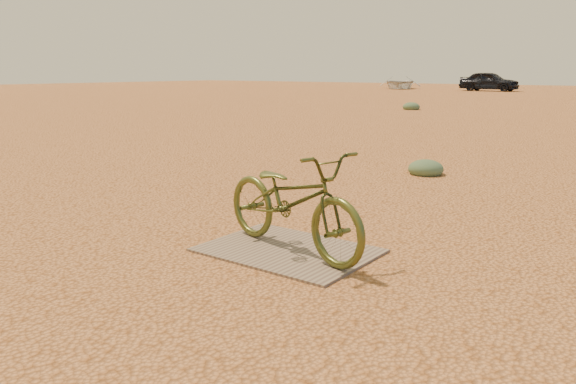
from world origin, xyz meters
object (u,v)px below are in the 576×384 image
Objects in this scene: plywood_board at (288,250)px; bicycle at (292,200)px; boat_near_left at (399,83)px; car at (489,81)px.

plywood_board is 0.85× the size of bicycle.
plywood_board is at bearing 90.49° from bicycle.
bicycle is at bearing -88.42° from boat_near_left.
plywood_board is 0.47m from bicycle.
bicycle is 45.05m from boat_near_left.
car is (-10.93, 40.20, 0.26)m from bicycle.
bicycle reaches higher than plywood_board.
car is 0.86× the size of boat_near_left.
car reaches higher than plywood_board.
car is (-10.88, 40.19, 0.72)m from plywood_board.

